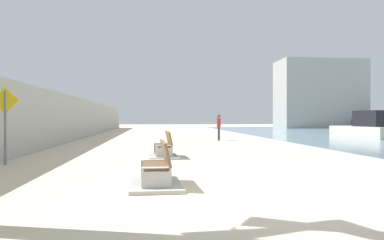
# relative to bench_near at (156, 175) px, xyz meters

# --- Properties ---
(ground_plane) EXTENTS (120.00, 120.00, 0.00)m
(ground_plane) POSITION_rel_bench_near_xyz_m (2.01, 16.77, -0.23)
(ground_plane) COLOR beige
(seawall) EXTENTS (0.80, 64.00, 2.86)m
(seawall) POSITION_rel_bench_near_xyz_m (-5.49, 16.77, 1.20)
(seawall) COLOR #ADAAA3
(seawall) RESTS_ON ground
(bench_near) EXTENTS (1.18, 2.14, 0.98)m
(bench_near) POSITION_rel_bench_near_xyz_m (0.00, 0.00, 0.00)
(bench_near) COLOR #ADAAA3
(bench_near) RESTS_ON ground
(bench_far) EXTENTS (1.21, 2.15, 0.98)m
(bench_far) POSITION_rel_bench_near_xyz_m (0.32, 6.02, 0.00)
(bench_far) COLOR #ADAAA3
(bench_far) RESTS_ON ground
(person_walking) EXTENTS (0.30, 0.49, 1.73)m
(person_walking) POSITION_rel_bench_near_xyz_m (4.19, 16.21, 0.78)
(person_walking) COLOR #333338
(person_walking) RESTS_ON ground
(boat_mid_bay) EXTENTS (2.71, 5.85, 1.96)m
(boat_mid_bay) POSITION_rel_bench_near_xyz_m (15.26, 17.77, 0.51)
(boat_mid_bay) COLOR beige
(boat_mid_bay) RESTS_ON water_bay
(boat_far_right) EXTENTS (3.20, 6.19, 1.91)m
(boat_far_right) POSITION_rel_bench_near_xyz_m (28.44, 40.27, 0.55)
(boat_far_right) COLOR navy
(boat_far_right) RESTS_ON water_bay
(pedestrian_sign) EXTENTS (0.85, 0.08, 2.46)m
(pedestrian_sign) POSITION_rel_bench_near_xyz_m (-4.72, 4.17, 1.30)
(pedestrian_sign) COLOR slate
(pedestrian_sign) RESTS_ON ground
(harbor_building) EXTENTS (12.00, 6.00, 9.76)m
(harbor_building) POSITION_rel_bench_near_xyz_m (23.95, 44.77, 4.64)
(harbor_building) COLOR #9E9E99
(harbor_building) RESTS_ON ground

